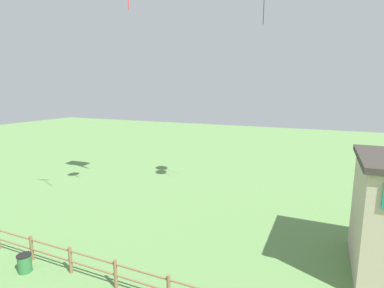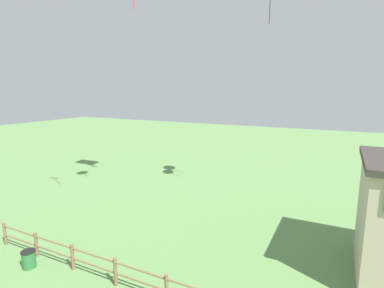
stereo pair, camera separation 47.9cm
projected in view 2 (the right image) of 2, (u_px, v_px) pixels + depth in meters
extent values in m
cylinder|color=brown|center=(5.00, 234.00, 14.56)|extent=(0.14, 0.14, 1.15)
cylinder|color=brown|center=(36.00, 245.00, 13.55)|extent=(0.14, 0.14, 1.15)
cylinder|color=brown|center=(73.00, 257.00, 12.53)|extent=(0.14, 0.14, 1.15)
cylinder|color=brown|center=(115.00, 272.00, 11.52)|extent=(0.14, 0.14, 1.15)
cylinder|color=brown|center=(166.00, 279.00, 10.43)|extent=(18.40, 0.07, 0.07)
cylinder|color=#2D6B38|center=(29.00, 260.00, 12.72)|extent=(0.54, 0.54, 0.72)
cylinder|color=black|center=(28.00, 251.00, 12.65)|extent=(0.58, 0.58, 0.04)
cylinder|color=#333338|center=(270.00, 7.00, 17.15)|extent=(0.05, 0.05, 1.82)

